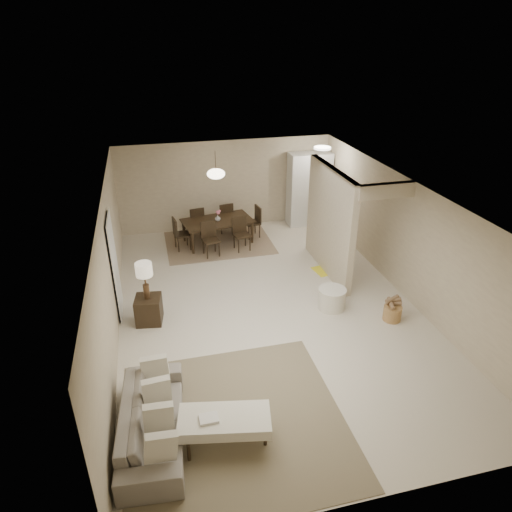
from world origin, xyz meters
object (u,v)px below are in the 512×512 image
object	(u,v)px
dining_table	(218,232)
side_table	(149,310)
ottoman_bench	(224,421)
wicker_basket	(392,313)
pantry_cabinet	(309,189)
sofa	(152,421)
round_pouf	(332,299)

from	to	relation	value
dining_table	side_table	bearing A→B (deg)	-129.92
ottoman_bench	wicker_basket	world-z (taller)	ottoman_bench
pantry_cabinet	dining_table	world-z (taller)	pantry_cabinet
side_table	wicker_basket	xyz separation A→B (m)	(4.69, -1.10, -0.12)
ottoman_bench	dining_table	bearing A→B (deg)	91.91
sofa	ottoman_bench	size ratio (longest dim) A/B	1.57
pantry_cabinet	wicker_basket	size ratio (longest dim) A/B	5.86
pantry_cabinet	round_pouf	distance (m)	4.69
ottoman_bench	round_pouf	bearing A→B (deg)	56.52
sofa	side_table	distance (m)	2.94
round_pouf	wicker_basket	xyz separation A→B (m)	(1.01, -0.69, -0.07)
ottoman_bench	wicker_basket	size ratio (longest dim) A/B	3.80
sofa	ottoman_bench	world-z (taller)	sofa
pantry_cabinet	dining_table	distance (m)	2.99
round_pouf	sofa	bearing A→B (deg)	-145.86
ottoman_bench	round_pouf	distance (m)	3.96
side_table	round_pouf	world-z (taller)	side_table
wicker_basket	dining_table	size ratio (longest dim) A/B	0.20
wicker_basket	dining_table	world-z (taller)	dining_table
sofa	pantry_cabinet	bearing A→B (deg)	-29.40
wicker_basket	ottoman_bench	bearing A→B (deg)	-150.41
sofa	dining_table	size ratio (longest dim) A/B	1.17
round_pouf	dining_table	size ratio (longest dim) A/B	0.31
pantry_cabinet	side_table	xyz separation A→B (m)	(-4.75, -4.08, -0.78)
pantry_cabinet	ottoman_bench	world-z (taller)	pantry_cabinet
ottoman_bench	dining_table	xyz separation A→B (m)	(1.03, 6.56, -0.05)
pantry_cabinet	side_table	size ratio (longest dim) A/B	3.88
wicker_basket	dining_table	distance (m)	5.20
ottoman_bench	dining_table	distance (m)	6.64
sofa	round_pouf	bearing A→B (deg)	-50.89
round_pouf	pantry_cabinet	bearing A→B (deg)	76.63
ottoman_bench	side_table	distance (m)	3.37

